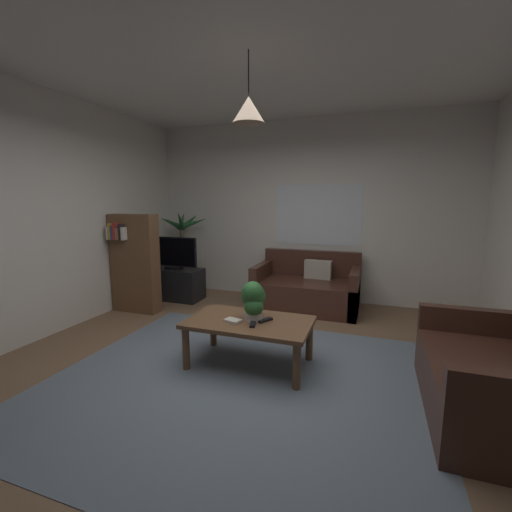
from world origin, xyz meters
TOP-DOWN VIEW (x-y plane):
  - floor at (0.00, 0.00)m, footprint 5.01×5.24m
  - rug at (0.00, -0.20)m, footprint 3.26×2.88m
  - wall_back at (0.00, 2.65)m, footprint 5.13×0.06m
  - wall_left at (-2.53, 0.00)m, footprint 0.06×5.24m
  - ceiling at (0.00, 0.00)m, footprint 5.01×5.24m
  - window_pane at (0.21, 2.62)m, footprint 1.35×0.01m
  - couch_under_window at (0.17, 2.11)m, footprint 1.49×0.90m
  - couch_right_side at (1.99, -0.05)m, footprint 0.90×1.38m
  - coffee_table at (-0.01, 0.14)m, footprint 1.18×0.69m
  - book_on_table_0 at (-0.14, 0.04)m, footprint 0.17×0.14m
  - remote_on_table_0 at (0.06, 0.04)m, footprint 0.09×0.17m
  - remote_on_table_1 at (0.14, 0.17)m, footprint 0.12×0.16m
  - potted_plant_on_table at (0.02, 0.16)m, footprint 0.23×0.25m
  - tv_stand at (-1.95, 1.87)m, footprint 0.90×0.44m
  - tv at (-1.95, 1.85)m, footprint 0.83×0.16m
  - potted_palm_corner at (-2.06, 2.31)m, footprint 0.91×0.81m
  - bookshelf_corner at (-2.14, 1.15)m, footprint 0.70×0.31m
  - pendant_lamp at (-0.01, 0.14)m, footprint 0.29×0.29m

SIDE VIEW (x-z plane):
  - floor at x=0.00m, z-range -0.02..0.00m
  - rug at x=0.00m, z-range 0.00..0.01m
  - tv_stand at x=-1.95m, z-range 0.00..0.50m
  - couch_under_window at x=0.17m, z-range -0.14..0.68m
  - couch_right_side at x=1.99m, z-range -0.14..0.68m
  - coffee_table at x=-0.01m, z-range 0.16..0.61m
  - remote_on_table_0 at x=0.06m, z-range 0.45..0.47m
  - remote_on_table_1 at x=0.14m, z-range 0.45..0.47m
  - book_on_table_0 at x=-0.14m, z-range 0.45..0.48m
  - potted_palm_corner at x=-2.06m, z-range -0.09..1.39m
  - potted_plant_on_table at x=0.02m, z-range 0.47..0.85m
  - bookshelf_corner at x=-2.14m, z-range 0.02..1.42m
  - tv at x=-1.95m, z-range 0.51..1.02m
  - window_pane at x=0.21m, z-range 0.89..1.84m
  - wall_back at x=0.00m, z-range 0.00..2.85m
  - wall_left at x=-2.53m, z-range 0.00..2.85m
  - pendant_lamp at x=-0.01m, z-range 2.06..2.66m
  - ceiling at x=0.00m, z-range 2.85..2.87m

